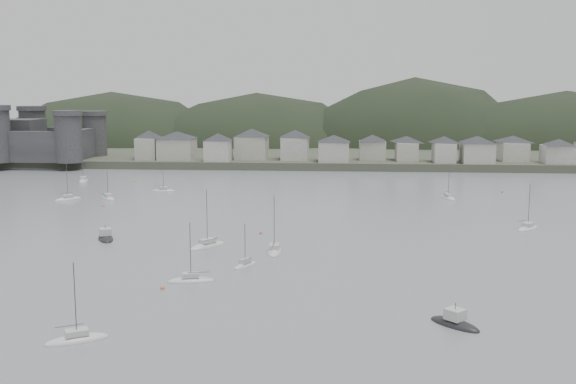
{
  "coord_description": "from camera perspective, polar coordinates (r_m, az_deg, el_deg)",
  "views": [
    {
      "loc": [
        12.72,
        -86.72,
        30.14
      ],
      "look_at": [
        0.0,
        75.0,
        6.0
      ],
      "focal_mm": 42.2,
      "sensor_mm": 36.0,
      "label": 1
    }
  ],
  "objects": [
    {
      "name": "ground",
      "position": [
        92.68,
        -3.7,
        -10.53
      ],
      "size": [
        900.0,
        900.0,
        0.0
      ],
      "primitive_type": "plane",
      "color": "slate",
      "rests_on": "ground"
    },
    {
      "name": "far_shore_land",
      "position": [
        383.0,
        2.59,
        4.17
      ],
      "size": [
        900.0,
        250.0,
        3.0
      ],
      "primitive_type": "cube",
      "color": "#383D2D",
      "rests_on": "ground"
    },
    {
      "name": "forested_ridge",
      "position": [
        358.61,
        3.21,
        1.82
      ],
      "size": [
        851.55,
        103.94,
        102.57
      ],
      "color": "black",
      "rests_on": "ground"
    },
    {
      "name": "castle",
      "position": [
        298.36,
        -21.99,
        4.17
      ],
      "size": [
        66.0,
        43.0,
        20.0
      ],
      "color": "#313133",
      "rests_on": "far_shore_land"
    },
    {
      "name": "waterfront_town",
      "position": [
        273.55,
        12.47,
        3.76
      ],
      "size": [
        451.48,
        28.46,
        12.92
      ],
      "color": "#9F9D91",
      "rests_on": "far_shore_land"
    },
    {
      "name": "moored_fleet",
      "position": [
        151.79,
        -11.82,
        -3.1
      ],
      "size": [
        267.33,
        152.34,
        13.49
      ],
      "color": "beige",
      "rests_on": "ground"
    },
    {
      "name": "motor_launch_near",
      "position": [
        92.13,
        13.87,
        -10.69
      ],
      "size": [
        7.18,
        7.27,
        3.8
      ],
      "rotation": [
        0.0,
        0.0,
        0.77
      ],
      "color": "black",
      "rests_on": "ground"
    },
    {
      "name": "motor_launch_far",
      "position": [
        144.43,
        -15.11,
        -3.76
      ],
      "size": [
        6.07,
        8.55,
        3.93
      ],
      "rotation": [
        0.0,
        0.0,
        3.58
      ],
      "color": "black",
      "rests_on": "ground"
    },
    {
      "name": "mooring_buoys",
      "position": [
        160.74,
        -2.69,
        -2.3
      ],
      "size": [
        169.79,
        122.97,
        0.7
      ],
      "color": "#CC6E44",
      "rests_on": "ground"
    }
  ]
}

